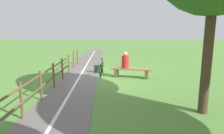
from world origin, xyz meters
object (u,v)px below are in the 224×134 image
object	(u,v)px
person_seated	(125,61)
backpack	(97,69)
bench	(131,71)
bicycle	(102,68)

from	to	relation	value
person_seated	backpack	bearing A→B (deg)	-21.61
bench	backpack	world-z (taller)	bench
bench	bicycle	bearing A→B (deg)	-8.11
backpack	bench	bearing A→B (deg)	152.39
person_seated	bench	bearing A→B (deg)	-180.00
backpack	bicycle	bearing A→B (deg)	122.96
person_seated	bicycle	bearing A→B (deg)	-10.03
person_seated	backpack	xyz separation A→B (m)	(1.59, -0.95, -0.62)
person_seated	backpack	world-z (taller)	person_seated
bicycle	bench	bearing A→B (deg)	69.92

